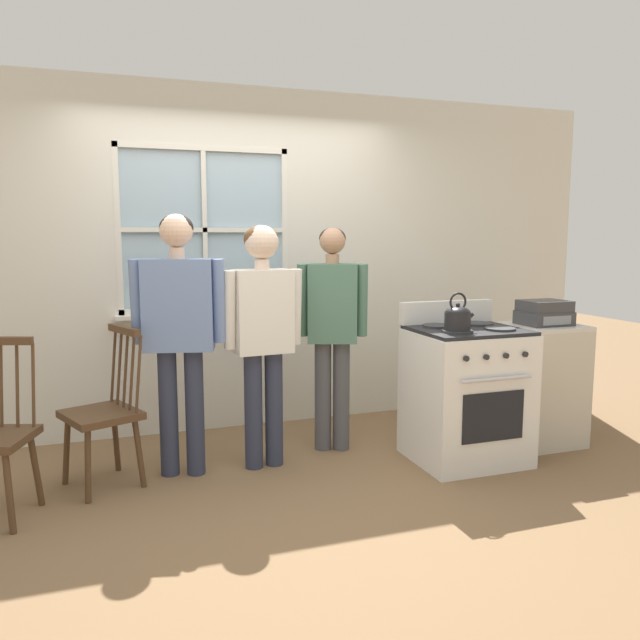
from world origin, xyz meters
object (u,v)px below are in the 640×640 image
object	(u,v)px
person_teen_center	(263,321)
kettle	(458,317)
chair_by_window	(104,414)
stereo	(544,313)
potted_plant	(183,305)
side_counter	(539,384)
stove	(466,393)
person_adult_right	(332,320)
person_elderly_left	(179,318)

from	to	relation	value
person_teen_center	kettle	xyz separation A→B (m)	(1.18, -0.47, 0.03)
chair_by_window	stereo	distance (m)	3.12
chair_by_window	potted_plant	xyz separation A→B (m)	(0.60, 0.88, 0.57)
side_counter	stove	bearing A→B (deg)	-169.51
person_teen_center	person_adult_right	distance (m)	0.58
person_elderly_left	potted_plant	size ratio (longest dim) A/B	6.42
person_adult_right	potted_plant	distance (m)	1.20
side_counter	stereo	size ratio (longest dim) A/B	2.65
person_teen_center	potted_plant	world-z (taller)	person_teen_center
person_teen_center	potted_plant	xyz separation A→B (m)	(-0.41, 0.88, 0.03)
stereo	side_counter	bearing A→B (deg)	90.00
person_teen_center	person_adult_right	world-z (taller)	person_teen_center
stereo	chair_by_window	bearing A→B (deg)	175.75
side_counter	stereo	world-z (taller)	stereo
stove	kettle	xyz separation A→B (m)	(-0.16, -0.13, 0.55)
person_elderly_left	kettle	world-z (taller)	person_elderly_left
person_elderly_left	stereo	bearing A→B (deg)	8.36
potted_plant	stereo	distance (m)	2.71
person_teen_center	stereo	bearing A→B (deg)	-10.34
side_counter	person_adult_right	bearing A→B (deg)	166.24
stereo	person_teen_center	bearing A→B (deg)	173.82
kettle	stove	bearing A→B (deg)	38.82
potted_plant	side_counter	distance (m)	2.76
person_adult_right	stove	distance (m)	1.06
stove	chair_by_window	bearing A→B (deg)	171.81
side_counter	chair_by_window	bearing A→B (deg)	176.13
stove	stereo	xyz separation A→B (m)	(0.71, 0.11, 0.51)
person_adult_right	person_teen_center	bearing A→B (deg)	-143.12
stove	person_adult_right	bearing A→B (deg)	147.82
stove	stereo	world-z (taller)	stove
stove	stereo	bearing A→B (deg)	8.87
stove	potted_plant	bearing A→B (deg)	145.35
stove	person_elderly_left	bearing A→B (deg)	169.02
person_adult_right	stove	xyz separation A→B (m)	(0.80, -0.50, -0.48)
chair_by_window	person_adult_right	distance (m)	1.64
chair_by_window	potted_plant	bearing A→B (deg)	122.83
person_elderly_left	person_adult_right	bearing A→B (deg)	21.09
stove	kettle	size ratio (longest dim) A/B	4.39
side_counter	person_elderly_left	bearing A→B (deg)	174.86
chair_by_window	stove	distance (m)	2.38
potted_plant	stereo	bearing A→B (deg)	-24.07
chair_by_window	person_elderly_left	size ratio (longest dim) A/B	0.59
kettle	stereo	xyz separation A→B (m)	(0.88, 0.24, -0.04)
chair_by_window	person_teen_center	world-z (taller)	person_teen_center
stove	potted_plant	distance (m)	2.21
person_elderly_left	stereo	size ratio (longest dim) A/B	4.95
potted_plant	kettle	bearing A→B (deg)	-40.18
person_teen_center	stove	world-z (taller)	person_teen_center
person_teen_center	stove	distance (m)	1.48
person_adult_right	stereo	xyz separation A→B (m)	(1.51, -0.39, 0.04)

